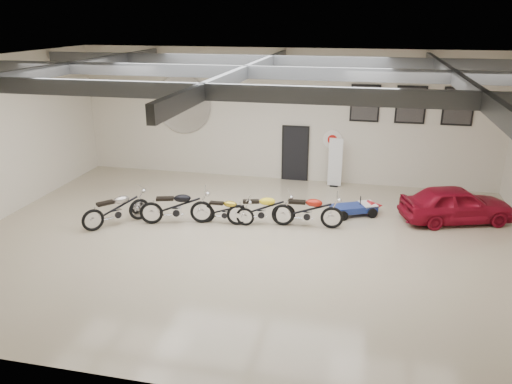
% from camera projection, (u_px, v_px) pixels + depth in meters
% --- Properties ---
extents(floor, '(16.00, 12.00, 0.01)m').
position_uv_depth(floor, '(247.00, 242.00, 14.24)').
color(floor, tan).
rests_on(floor, ground).
extents(ceiling, '(16.00, 12.00, 0.01)m').
position_uv_depth(ceiling, '(246.00, 62.00, 12.56)').
color(ceiling, slate).
rests_on(ceiling, back_wall).
extents(back_wall, '(16.00, 0.02, 5.00)m').
position_uv_depth(back_wall, '(283.00, 116.00, 18.92)').
color(back_wall, beige).
rests_on(back_wall, floor).
extents(ceiling_beams, '(15.80, 11.80, 0.32)m').
position_uv_depth(ceiling_beams, '(246.00, 72.00, 12.65)').
color(ceiling_beams, '#4E5155').
rests_on(ceiling_beams, ceiling).
extents(door, '(0.92, 0.08, 2.10)m').
position_uv_depth(door, '(295.00, 154.00, 19.26)').
color(door, black).
rests_on(door, back_wall).
extents(logo_plaque, '(2.30, 0.06, 1.16)m').
position_uv_depth(logo_plaque, '(183.00, 104.00, 19.59)').
color(logo_plaque, silver).
rests_on(logo_plaque, back_wall).
extents(poster_left, '(1.05, 0.08, 1.35)m').
position_uv_depth(poster_left, '(365.00, 103.00, 18.07)').
color(poster_left, black).
rests_on(poster_left, back_wall).
extents(poster_mid, '(1.05, 0.08, 1.35)m').
position_uv_depth(poster_mid, '(411.00, 105.00, 17.74)').
color(poster_mid, black).
rests_on(poster_mid, back_wall).
extents(poster_right, '(1.05, 0.08, 1.35)m').
position_uv_depth(poster_right, '(458.00, 106.00, 17.42)').
color(poster_right, black).
rests_on(poster_right, back_wall).
extents(oil_sign, '(0.72, 0.10, 0.72)m').
position_uv_depth(oil_sign, '(332.00, 139.00, 18.75)').
color(oil_sign, white).
rests_on(oil_sign, back_wall).
extents(banner_stand, '(0.52, 0.24, 1.86)m').
position_uv_depth(banner_stand, '(335.00, 163.00, 18.56)').
color(banner_stand, white).
rests_on(banner_stand, floor).
extents(motorcycle_silver, '(1.88, 2.03, 1.10)m').
position_uv_depth(motorcycle_silver, '(116.00, 208.00, 15.22)').
color(motorcycle_silver, silver).
rests_on(motorcycle_silver, floor).
extents(motorcycle_black, '(2.31, 1.26, 1.15)m').
position_uv_depth(motorcycle_black, '(176.00, 206.00, 15.33)').
color(motorcycle_black, silver).
rests_on(motorcycle_black, floor).
extents(motorcycle_gold, '(1.79, 0.56, 0.93)m').
position_uv_depth(motorcycle_gold, '(225.00, 210.00, 15.33)').
color(motorcycle_gold, silver).
rests_on(motorcycle_gold, floor).
extents(motorcycle_yellow, '(2.16, 1.12, 1.08)m').
position_uv_depth(motorcycle_yellow, '(261.00, 208.00, 15.23)').
color(motorcycle_yellow, silver).
rests_on(motorcycle_yellow, floor).
extents(motorcycle_red, '(2.17, 0.80, 1.11)m').
position_uv_depth(motorcycle_red, '(307.00, 210.00, 15.08)').
color(motorcycle_red, silver).
rests_on(motorcycle_red, floor).
extents(go_kart, '(1.95, 1.50, 0.64)m').
position_uv_depth(go_kart, '(358.00, 205.00, 16.07)').
color(go_kart, navy).
rests_on(go_kart, floor).
extents(vintage_car, '(2.37, 3.66, 1.16)m').
position_uv_depth(vintage_car, '(456.00, 204.00, 15.48)').
color(vintage_car, maroon).
rests_on(vintage_car, floor).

